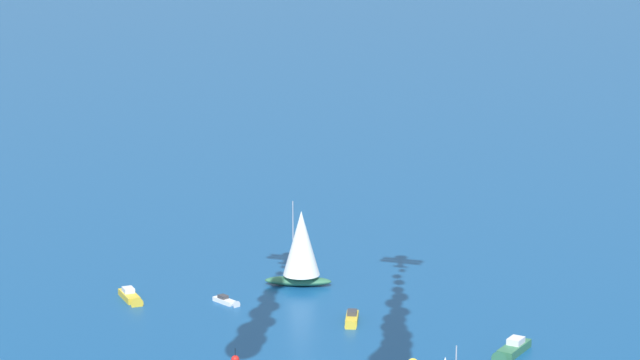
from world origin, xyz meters
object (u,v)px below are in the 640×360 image
at_px(motorboat_near_centre, 511,350).
at_px(sailboat_outer_ring_b, 301,247).
at_px(motorboat_trailing, 131,297).
at_px(motorboat_offshore, 227,301).
at_px(motorboat_outer_ring_c, 352,320).
at_px(marker_buoy, 235,359).

relative_size(motorboat_near_centre, sailboat_outer_ring_b, 0.64).
xyz_separation_m(motorboat_near_centre, motorboat_trailing, (-16.05, 57.90, -0.08)).
bearing_deg(motorboat_near_centre, motorboat_trailing, 105.50).
height_order(motorboat_offshore, motorboat_outer_ring_c, motorboat_outer_ring_c).
distance_m(motorboat_near_centre, motorboat_trailing, 60.08).
bearing_deg(marker_buoy, motorboat_trailing, 72.91).
bearing_deg(sailboat_outer_ring_b, motorboat_trailing, 147.67).
xyz_separation_m(motorboat_offshore, marker_buoy, (-17.97, -18.85, -0.02)).
distance_m(motorboat_near_centre, motorboat_outer_ring_c, 25.20).
height_order(motorboat_outer_ring_c, marker_buoy, marker_buoy).
height_order(motorboat_offshore, marker_buoy, marker_buoy).
bearing_deg(motorboat_offshore, motorboat_trailing, 123.76).
bearing_deg(marker_buoy, sailboat_outer_ring_b, 26.97).
relative_size(motorboat_near_centre, motorboat_trailing, 1.15).
relative_size(motorboat_near_centre, motorboat_offshore, 1.66).
height_order(motorboat_near_centre, motorboat_trailing, motorboat_near_centre).
height_order(motorboat_near_centre, motorboat_outer_ring_c, motorboat_near_centre).
bearing_deg(sailboat_outer_ring_b, motorboat_near_centre, -99.31).
bearing_deg(marker_buoy, motorboat_near_centre, -45.98).
xyz_separation_m(motorboat_near_centre, sailboat_outer_ring_b, (7.09, 43.25, 5.65)).
xyz_separation_m(motorboat_offshore, sailboat_outer_ring_b, (14.80, -2.17, 5.92)).
relative_size(motorboat_trailing, motorboat_outer_ring_c, 1.19).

